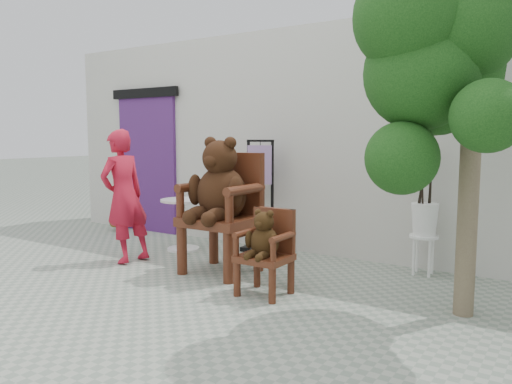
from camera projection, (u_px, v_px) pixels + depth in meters
ground_plane at (183, 310)px, 4.51m from camera, size 60.00×60.00×0.00m
back_wall at (330, 141)px, 6.93m from camera, size 9.00×1.00×3.00m
doorway at (148, 161)px, 8.15m from camera, size 1.40×0.11×2.33m
chair_big at (222, 195)px, 5.68m from camera, size 0.78×0.82×1.56m
chair_small at (266, 243)px, 4.91m from camera, size 0.48×0.46×0.85m
person at (124, 196)px, 6.20m from camera, size 0.44×0.63×1.64m
cafe_table at (183, 218)px, 6.84m from camera, size 0.60×0.60×0.70m
display_stand at (260, 208)px, 6.77m from camera, size 0.48×0.39×1.51m
stool_bucket at (424, 219)px, 5.58m from camera, size 0.32×0.32×1.45m
tree at (459, 23)px, 4.10m from camera, size 1.63×1.87×3.56m
potted_plant at (122, 219)px, 8.29m from camera, size 0.36×0.32×0.39m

